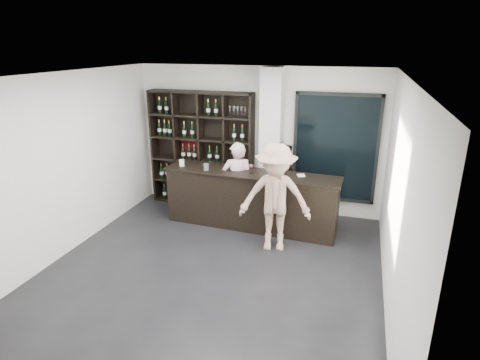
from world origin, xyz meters
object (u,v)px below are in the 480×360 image
(tasting_counter, at_px, (251,200))
(wine_shelf, at_px, (202,150))
(taster_black, at_px, (281,181))
(customer, at_px, (275,198))
(taster_pink, at_px, (237,183))

(tasting_counter, bearing_deg, wine_shelf, 150.69)
(taster_black, distance_m, customer, 1.33)
(taster_black, xyz_separation_m, customer, (0.16, -1.31, 0.16))
(wine_shelf, distance_m, taster_black, 1.81)
(taster_pink, bearing_deg, taster_black, -166.81)
(tasting_counter, distance_m, customer, 1.00)
(wine_shelf, bearing_deg, customer, -38.57)
(taster_black, height_order, customer, customer)
(wine_shelf, xyz_separation_m, tasting_counter, (1.29, -0.82, -0.66))
(wine_shelf, xyz_separation_m, taster_black, (1.74, -0.20, -0.45))
(taster_pink, distance_m, customer, 1.21)
(wine_shelf, height_order, customer, wine_shelf)
(taster_pink, distance_m, taster_black, 0.90)
(taster_pink, bearing_deg, wine_shelf, -57.05)
(tasting_counter, relative_size, taster_black, 2.16)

